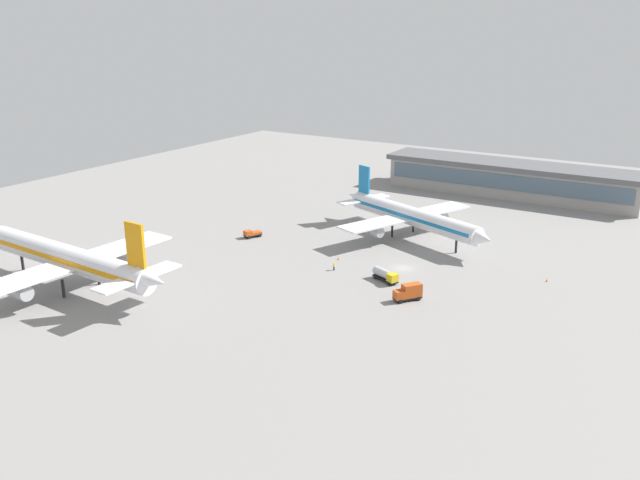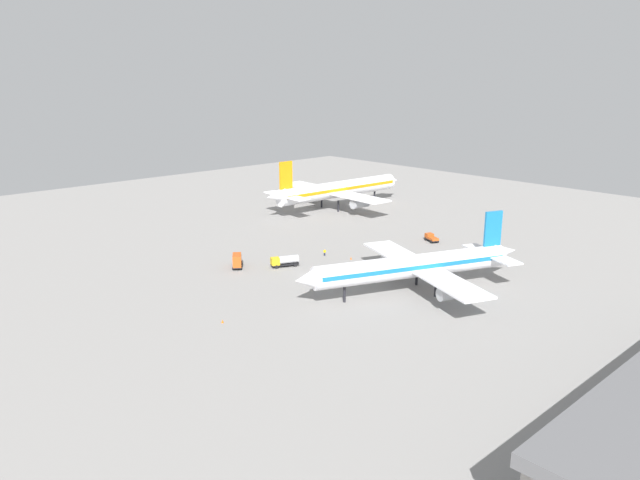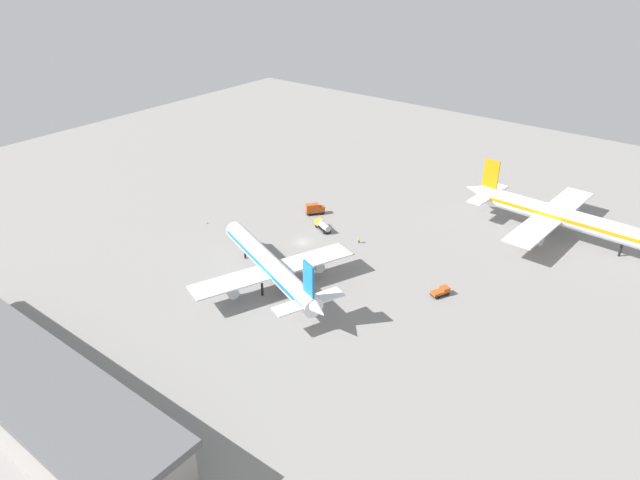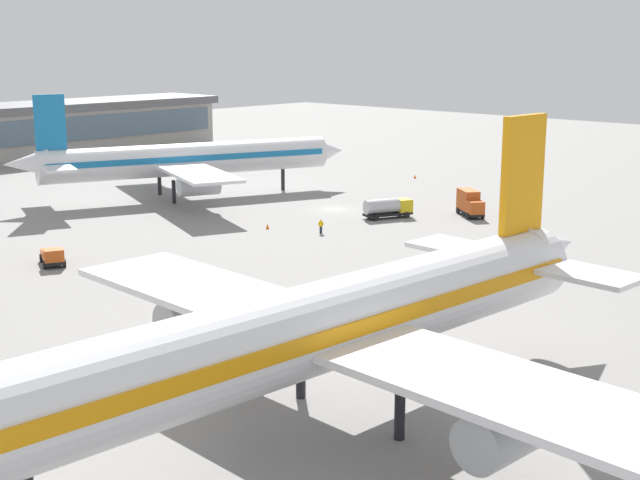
{
  "view_description": "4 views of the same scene",
  "coord_description": "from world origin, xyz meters",
  "px_view_note": "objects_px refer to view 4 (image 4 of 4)",
  "views": [
    {
      "loc": [
        -57.53,
        127.91,
        51.45
      ],
      "look_at": [
        20.84,
        0.88,
        3.19
      ],
      "focal_mm": 37.82,
      "sensor_mm": 36.0,
      "label": 1
    },
    {
      "loc": [
        -83.62,
        -92.07,
        42.02
      ],
      "look_at": [
        6.05,
        4.11,
        6.11
      ],
      "focal_mm": 33.77,
      "sensor_mm": 36.0,
      "label": 2
    },
    {
      "loc": [
        89.31,
        -106.96,
        74.7
      ],
      "look_at": [
        7.51,
        -2.12,
        4.03
      ],
      "focal_mm": 32.62,
      "sensor_mm": 36.0,
      "label": 3
    },
    {
      "loc": [
        87.51,
        79.25,
        22.51
      ],
      "look_at": [
        22.44,
        18.5,
        2.33
      ],
      "focal_mm": 50.27,
      "sensor_mm": 36.0,
      "label": 4
    }
  ],
  "objects_px": {
    "catering_truck": "(470,203)",
    "airplane_taxiing": "(309,330)",
    "safety_cone_mid_apron": "(268,226)",
    "ground_crew_worker": "(321,226)",
    "fuel_truck": "(388,207)",
    "pushback_tractor": "(53,256)",
    "safety_cone_near_gate": "(415,176)",
    "airplane_at_gate": "(185,159)"
  },
  "relations": [
    {
      "from": "airplane_taxiing",
      "to": "ground_crew_worker",
      "type": "height_order",
      "value": "airplane_taxiing"
    },
    {
      "from": "airplane_taxiing",
      "to": "pushback_tractor",
      "type": "height_order",
      "value": "airplane_taxiing"
    },
    {
      "from": "catering_truck",
      "to": "pushback_tractor",
      "type": "xyz_separation_m",
      "value": [
        50.45,
        -16.36,
        -0.73
      ]
    },
    {
      "from": "airplane_at_gate",
      "to": "airplane_taxiing",
      "type": "bearing_deg",
      "value": -102.0
    },
    {
      "from": "safety_cone_mid_apron",
      "to": "catering_truck",
      "type": "bearing_deg",
      "value": 150.54
    },
    {
      "from": "pushback_tractor",
      "to": "safety_cone_near_gate",
      "type": "distance_m",
      "value": 71.35
    },
    {
      "from": "fuel_truck",
      "to": "safety_cone_mid_apron",
      "type": "distance_m",
      "value": 16.39
    },
    {
      "from": "airplane_taxiing",
      "to": "catering_truck",
      "type": "xyz_separation_m",
      "value": [
        -61.19,
        -29.82,
        -4.57
      ]
    },
    {
      "from": "airplane_taxiing",
      "to": "safety_cone_mid_apron",
      "type": "distance_m",
      "value": 57.58
    },
    {
      "from": "catering_truck",
      "to": "safety_cone_mid_apron",
      "type": "bearing_deg",
      "value": -83.13
    },
    {
      "from": "pushback_tractor",
      "to": "fuel_truck",
      "type": "height_order",
      "value": "fuel_truck"
    },
    {
      "from": "ground_crew_worker",
      "to": "safety_cone_mid_apron",
      "type": "xyz_separation_m",
      "value": [
        2.58,
        -6.38,
        -0.55
      ]
    },
    {
      "from": "catering_truck",
      "to": "safety_cone_near_gate",
      "type": "bearing_deg",
      "value": 176.22
    },
    {
      "from": "airplane_at_gate",
      "to": "pushback_tractor",
      "type": "bearing_deg",
      "value": -126.54
    },
    {
      "from": "pushback_tractor",
      "to": "safety_cone_mid_apron",
      "type": "height_order",
      "value": "pushback_tractor"
    },
    {
      "from": "airplane_at_gate",
      "to": "catering_truck",
      "type": "xyz_separation_m",
      "value": [
        -16.55,
        37.45,
        -3.83
      ]
    },
    {
      "from": "safety_cone_near_gate",
      "to": "pushback_tractor",
      "type": "bearing_deg",
      "value": 6.38
    },
    {
      "from": "fuel_truck",
      "to": "safety_cone_near_gate",
      "type": "height_order",
      "value": "fuel_truck"
    },
    {
      "from": "pushback_tractor",
      "to": "catering_truck",
      "type": "bearing_deg",
      "value": 96.24
    },
    {
      "from": "fuel_truck",
      "to": "ground_crew_worker",
      "type": "height_order",
      "value": "fuel_truck"
    },
    {
      "from": "safety_cone_near_gate",
      "to": "catering_truck",
      "type": "bearing_deg",
      "value": 49.89
    },
    {
      "from": "fuel_truck",
      "to": "safety_cone_near_gate",
      "type": "distance_m",
      "value": 33.76
    },
    {
      "from": "pushback_tractor",
      "to": "ground_crew_worker",
      "type": "xyz_separation_m",
      "value": [
        -29.61,
        9.51,
        -0.12
      ]
    },
    {
      "from": "airplane_at_gate",
      "to": "airplane_taxiing",
      "type": "xyz_separation_m",
      "value": [
        44.64,
        67.27,
        0.74
      ]
    },
    {
      "from": "catering_truck",
      "to": "pushback_tractor",
      "type": "distance_m",
      "value": 53.04
    },
    {
      "from": "ground_crew_worker",
      "to": "fuel_truck",
      "type": "bearing_deg",
      "value": -48.43
    },
    {
      "from": "pushback_tractor",
      "to": "airplane_at_gate",
      "type": "bearing_deg",
      "value": 146.1
    },
    {
      "from": "airplane_taxiing",
      "to": "ground_crew_worker",
      "type": "distance_m",
      "value": 54.79
    },
    {
      "from": "fuel_truck",
      "to": "ground_crew_worker",
      "type": "bearing_deg",
      "value": -156.79
    },
    {
      "from": "airplane_taxiing",
      "to": "pushback_tractor",
      "type": "bearing_deg",
      "value": -99.86
    },
    {
      "from": "airplane_at_gate",
      "to": "airplane_taxiing",
      "type": "relative_size",
      "value": 0.84
    },
    {
      "from": "catering_truck",
      "to": "ground_crew_worker",
      "type": "xyz_separation_m",
      "value": [
        20.84,
        -6.85,
        -0.85
      ]
    },
    {
      "from": "airplane_at_gate",
      "to": "airplane_taxiing",
      "type": "height_order",
      "value": "airplane_taxiing"
    },
    {
      "from": "fuel_truck",
      "to": "ground_crew_worker",
      "type": "distance_m",
      "value": 12.46
    },
    {
      "from": "ground_crew_worker",
      "to": "pushback_tractor",
      "type": "bearing_deg",
      "value": 114.02
    },
    {
      "from": "pushback_tractor",
      "to": "safety_cone_near_gate",
      "type": "relative_size",
      "value": 7.99
    },
    {
      "from": "safety_cone_mid_apron",
      "to": "airplane_at_gate",
      "type": "bearing_deg",
      "value": -105.86
    },
    {
      "from": "fuel_truck",
      "to": "safety_cone_near_gate",
      "type": "relative_size",
      "value": 10.89
    },
    {
      "from": "safety_cone_mid_apron",
      "to": "pushback_tractor",
      "type": "bearing_deg",
      "value": -6.6
    },
    {
      "from": "catering_truck",
      "to": "airplane_taxiing",
      "type": "bearing_deg",
      "value": -27.69
    },
    {
      "from": "fuel_truck",
      "to": "pushback_tractor",
      "type": "bearing_deg",
      "value": -169.35
    },
    {
      "from": "airplane_taxiing",
      "to": "safety_cone_near_gate",
      "type": "height_order",
      "value": "airplane_taxiing"
    }
  ]
}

